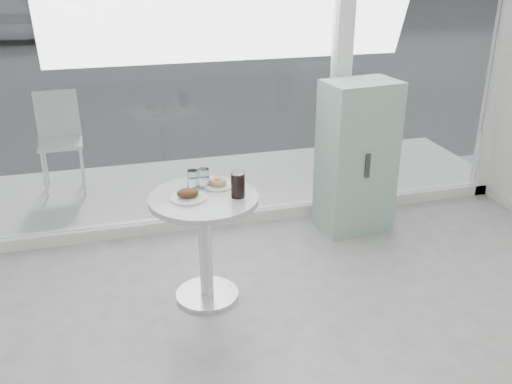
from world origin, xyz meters
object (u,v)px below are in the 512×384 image
object	(u,v)px
cola_glass	(238,185)
main_table	(205,226)
plate_donut	(218,184)
plate_fritter	(189,195)
water_tumbler_a	(193,180)
car_silver	(170,7)
mint_cabinet	(357,157)
water_tumbler_b	(204,179)
car_white	(12,11)
patio_chair	(60,134)

from	to	relation	value
cola_glass	main_table	bearing A→B (deg)	163.01
plate_donut	plate_fritter	bearing A→B (deg)	-146.25
water_tumbler_a	plate_donut	bearing A→B (deg)	-12.28
main_table	car_silver	world-z (taller)	car_silver
car_silver	water_tumbler_a	bearing A→B (deg)	162.65
mint_cabinet	water_tumbler_b	bearing A→B (deg)	-164.24
main_table	water_tumbler_b	bearing A→B (deg)	78.53
plate_donut	car_silver	bearing A→B (deg)	84.07
water_tumbler_a	cola_glass	size ratio (longest dim) A/B	0.68
car_white	plate_fritter	world-z (taller)	car_white
car_silver	water_tumbler_b	size ratio (longest dim) A/B	35.02
mint_cabinet	water_tumbler_b	distance (m)	1.53
plate_donut	water_tumbler_b	world-z (taller)	water_tumbler_b
mint_cabinet	car_white	distance (m)	12.62
plate_fritter	main_table	bearing A→B (deg)	5.95
car_white	plate_fritter	xyz separation A→B (m)	(2.45, -12.74, 0.03)
car_white	plate_donut	xyz separation A→B (m)	(2.67, -12.59, 0.02)
main_table	water_tumbler_a	size ratio (longest dim) A/B	6.45
car_white	water_tumbler_a	size ratio (longest dim) A/B	37.69
water_tumbler_b	cola_glass	distance (m)	0.29
mint_cabinet	patio_chair	xyz separation A→B (m)	(-2.44, 1.50, -0.05)
plate_donut	water_tumbler_b	size ratio (longest dim) A/B	1.61
water_tumbler_b	mint_cabinet	bearing A→B (deg)	22.91
patio_chair	main_table	bearing A→B (deg)	-67.52
car_silver	cola_glass	size ratio (longest dim) A/B	25.66
plate_donut	cola_glass	world-z (taller)	cola_glass
mint_cabinet	main_table	bearing A→B (deg)	-159.53
car_silver	plate_fritter	size ratio (longest dim) A/B	19.30
plate_donut	water_tumbler_a	size ratio (longest dim) A/B	1.72
water_tumbler_a	water_tumbler_b	bearing A→B (deg)	-12.66
car_silver	plate_donut	distance (m)	12.91
mint_cabinet	cola_glass	size ratio (longest dim) A/B	7.35
main_table	plate_fritter	size ratio (longest dim) A/B	3.32
patio_chair	mint_cabinet	bearing A→B (deg)	-33.19
car_white	water_tumbler_b	xyz separation A→B (m)	(2.58, -12.57, 0.06)
plate_donut	cola_glass	bearing A→B (deg)	-65.89
water_tumbler_b	cola_glass	size ratio (longest dim) A/B	0.73
car_white	plate_donut	world-z (taller)	car_white
patio_chair	car_silver	size ratio (longest dim) A/B	0.21
mint_cabinet	cola_glass	xyz separation A→B (m)	(-1.22, -0.82, 0.21)
plate_fritter	plate_donut	xyz separation A→B (m)	(0.22, 0.15, -0.01)
car_silver	plate_fritter	bearing A→B (deg)	162.49
mint_cabinet	cola_glass	bearing A→B (deg)	-153.33
water_tumbler_a	patio_chair	bearing A→B (deg)	115.03
car_white	water_tumbler_b	bearing A→B (deg)	-168.01
mint_cabinet	car_white	world-z (taller)	car_white
mint_cabinet	plate_donut	bearing A→B (deg)	-162.11
plate_fritter	water_tumbler_b	distance (m)	0.21
main_table	car_white	bearing A→B (deg)	101.31
water_tumbler_b	plate_fritter	bearing A→B (deg)	-127.75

